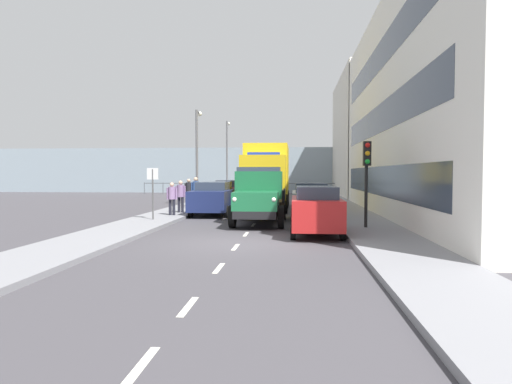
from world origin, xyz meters
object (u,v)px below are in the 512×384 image
object	(u,v)px
car_maroon_oppositeside_1	(230,193)
pedestrian_in_dark_coat	(189,190)
car_navy_oppositeside_0	(214,198)
pedestrian_by_lamp	(196,190)
car_red_kerbside_near	(316,210)
pedestrian_couple_b	(181,194)
traffic_light_near	(367,165)
street_sign	(153,184)
lorry_cargo_yellow	(267,175)
lamp_post_promenade	(197,148)
lamp_post_far	(227,151)
pedestrian_near_railing	(172,196)
car_silver_kerbside_1	(311,201)
truck_vintage_green	(259,197)

from	to	relation	value
car_maroon_oppositeside_1	pedestrian_in_dark_coat	world-z (taller)	pedestrian_in_dark_coat
car_navy_oppositeside_0	car_maroon_oppositeside_1	world-z (taller)	same
pedestrian_by_lamp	car_maroon_oppositeside_1	bearing A→B (deg)	-114.11
pedestrian_in_dark_coat	car_red_kerbside_near	bearing A→B (deg)	122.83
pedestrian_couple_b	pedestrian_by_lamp	xyz separation A→B (m)	(-0.16, -2.84, 0.10)
traffic_light_near	street_sign	world-z (taller)	traffic_light_near
lorry_cargo_yellow	car_navy_oppositeside_0	bearing A→B (deg)	57.06
lamp_post_promenade	street_sign	world-z (taller)	lamp_post_promenade
pedestrian_by_lamp	lamp_post_far	world-z (taller)	lamp_post_far
car_red_kerbside_near	traffic_light_near	distance (m)	2.72
pedestrian_near_railing	pedestrian_by_lamp	world-z (taller)	pedestrian_by_lamp
car_red_kerbside_near	pedestrian_couple_b	bearing A→B (deg)	-46.18
lorry_cargo_yellow	traffic_light_near	size ratio (longest dim) A/B	2.56
car_red_kerbside_near	lamp_post_promenade	xyz separation A→B (m)	(7.09, -13.15, 2.94)
car_silver_kerbside_1	pedestrian_near_railing	distance (m)	6.65
car_navy_oppositeside_0	street_sign	size ratio (longest dim) A/B	2.03
car_red_kerbside_near	truck_vintage_green	bearing A→B (deg)	-54.57
car_navy_oppositeside_0	pedestrian_near_railing	xyz separation A→B (m)	(1.69, 1.88, 0.17)
truck_vintage_green	car_red_kerbside_near	distance (m)	3.90
pedestrian_near_railing	traffic_light_near	xyz separation A→B (m)	(-8.56, 4.26, 1.40)
truck_vintage_green	lamp_post_far	xyz separation A→B (m)	(4.83, -22.96, 3.05)
car_silver_kerbside_1	pedestrian_in_dark_coat	xyz separation A→B (m)	(7.20, -5.82, 0.24)
truck_vintage_green	pedestrian_in_dark_coat	distance (m)	9.41
pedestrian_near_railing	car_silver_kerbside_1	bearing A→B (deg)	179.57
pedestrian_near_railing	pedestrian_by_lamp	bearing A→B (deg)	-92.62
car_silver_kerbside_1	car_maroon_oppositeside_1	size ratio (longest dim) A/B	0.95
car_maroon_oppositeside_1	car_navy_oppositeside_0	bearing A→B (deg)	90.00
truck_vintage_green	car_silver_kerbside_1	xyz separation A→B (m)	(-2.25, -2.18, -0.29)
pedestrian_in_dark_coat	street_sign	world-z (taller)	street_sign
pedestrian_couple_b	lamp_post_promenade	world-z (taller)	lamp_post_promenade
truck_vintage_green	lorry_cargo_yellow	distance (m)	8.08
car_silver_kerbside_1	traffic_light_near	bearing A→B (deg)	114.39
pedestrian_in_dark_coat	car_maroon_oppositeside_1	bearing A→B (deg)	-139.75
pedestrian_by_lamp	pedestrian_near_railing	bearing A→B (deg)	87.38
pedestrian_by_lamp	traffic_light_near	xyz separation A→B (m)	(-8.36, 8.59, 1.26)
car_navy_oppositeside_0	pedestrian_in_dark_coat	world-z (taller)	pedestrian_in_dark_coat
pedestrian_couple_b	lorry_cargo_yellow	bearing A→B (deg)	-134.21
pedestrian_couple_b	car_maroon_oppositeside_1	bearing A→B (deg)	-104.94
lamp_post_far	pedestrian_by_lamp	bearing A→B (deg)	92.19
car_maroon_oppositeside_1	lorry_cargo_yellow	bearing A→B (deg)	143.57
lorry_cargo_yellow	pedestrian_in_dark_coat	bearing A→B (deg)	0.32
car_maroon_oppositeside_1	traffic_light_near	bearing A→B (deg)	119.92
car_red_kerbside_near	traffic_light_near	size ratio (longest dim) A/B	1.20
lorry_cargo_yellow	street_sign	xyz separation A→B (m)	(4.51, 7.88, -0.39)
pedestrian_couple_b	lamp_post_promenade	bearing A→B (deg)	-85.61
lorry_cargo_yellow	car_red_kerbside_near	distance (m)	11.51
pedestrian_near_railing	car_navy_oppositeside_0	bearing A→B (deg)	-132.01
car_red_kerbside_near	car_maroon_oppositeside_1	size ratio (longest dim) A/B	0.96
lamp_post_promenade	lorry_cargo_yellow	bearing A→B (deg)	157.22
pedestrian_near_railing	pedestrian_in_dark_coat	distance (m)	5.80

